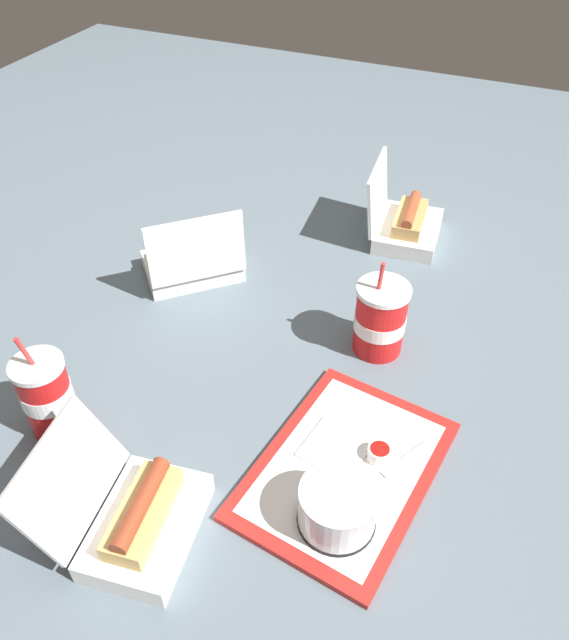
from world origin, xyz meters
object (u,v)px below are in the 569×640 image
food_tray (345,469)px  cake_container (337,507)px  plastic_fork (408,458)px  soda_cup_back (380,319)px  soda_cup_corner (47,396)px  clamshell_hotdog_left (193,260)px  clamshell_hotdog_back (405,223)px  clamshell_hotdog_front (135,516)px  ketchup_cup (379,453)px

food_tray → cake_container: bearing=11.0°
plastic_fork → soda_cup_back: 0.29m
soda_cup_corner → soda_cup_back: bearing=132.6°
food_tray → clamshell_hotdog_left: size_ratio=1.58×
cake_container → clamshell_hotdog_back: clamshell_hotdog_back is taller
clamshell_hotdog_back → clamshell_hotdog_front: bearing=-9.6°
clamshell_hotdog_left → clamshell_hotdog_front: 0.64m
clamshell_hotdog_back → clamshell_hotdog_front: size_ratio=0.87×
cake_container → clamshell_hotdog_back: size_ratio=0.57×
cake_container → soda_cup_corner: soda_cup_corner is taller
plastic_fork → clamshell_hotdog_back: clamshell_hotdog_back is taller
ketchup_cup → soda_cup_back: size_ratio=0.19×
plastic_fork → clamshell_hotdog_front: bearing=-20.9°
soda_cup_corner → soda_cup_back: size_ratio=1.04×
soda_cup_corner → clamshell_hotdog_front: bearing=64.8°
ketchup_cup → plastic_fork: ketchup_cup is taller
cake_container → plastic_fork: 0.17m
cake_container → clamshell_hotdog_back: 0.81m
ketchup_cup → clamshell_hotdog_back: clamshell_hotdog_back is taller
plastic_fork → soda_cup_corner: (0.17, -0.58, 0.07)m
food_tray → clamshell_hotdog_left: (-0.37, -0.49, 0.04)m
plastic_fork → ketchup_cup: bearing=-39.7°
food_tray → ketchup_cup: 0.06m
ketchup_cup → plastic_fork: bearing=110.5°
ketchup_cup → clamshell_hotdog_back: 0.68m
plastic_fork → soda_cup_back: size_ratio=0.52×
cake_container → soda_cup_corner: bearing=-88.4°
plastic_fork → clamshell_hotdog_front: 0.44m
clamshell_hotdog_back → plastic_fork: bearing=15.8°
cake_container → ketchup_cup: 0.14m
clamshell_hotdog_front → soda_cup_back: soda_cup_back is taller
clamshell_hotdog_front → soda_cup_corner: bearing=-115.2°
clamshell_hotdog_left → food_tray: bearing=53.1°
cake_container → plastic_fork: (-0.15, 0.07, -0.03)m
ketchup_cup → cake_container: bearing=-10.7°
ketchup_cup → soda_cup_back: (-0.27, -0.08, 0.05)m
clamshell_hotdog_left → clamshell_hotdog_back: 0.52m
clamshell_hotdog_back → clamshell_hotdog_front: 0.94m
ketchup_cup → soda_cup_corner: soda_cup_corner is taller
cake_container → soda_cup_back: (-0.40, -0.06, 0.03)m
food_tray → plastic_fork: plastic_fork is taller
ketchup_cup → soda_cup_corner: (0.15, -0.54, 0.06)m
soda_cup_corner → food_tray: bearing=102.8°
plastic_fork → soda_cup_corner: bearing=-44.2°
clamshell_hotdog_back → ketchup_cup: bearing=11.8°
food_tray → soda_cup_corner: soda_cup_corner is taller
plastic_fork → clamshell_hotdog_back: (-0.65, -0.18, 0.03)m
food_tray → clamshell_hotdog_back: size_ratio=1.92×
clamshell_hotdog_left → clamshell_hotdog_front: clamshell_hotdog_left is taller
food_tray → cake_container: cake_container is taller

